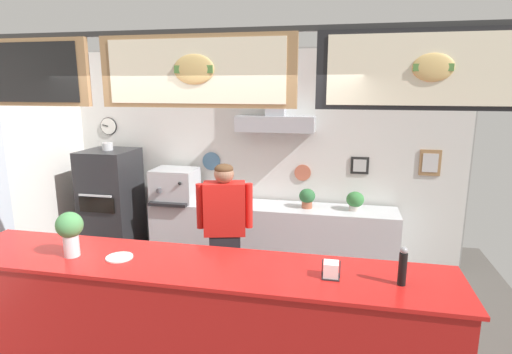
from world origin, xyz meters
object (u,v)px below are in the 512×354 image
potted_oregano (307,197)px  pepper_grinder (403,266)px  condiment_plate (119,257)px  espresso_machine (175,185)px  napkin_holder (331,270)px  shop_worker (225,232)px  pizza_oven (112,207)px  basil_vase (70,231)px  potted_basil (227,195)px  potted_sage (355,200)px

potted_oregano → pepper_grinder: 2.41m
pepper_grinder → condiment_plate: pepper_grinder is taller
espresso_machine → napkin_holder: (2.14, -2.21, -0.01)m
shop_worker → pepper_grinder: size_ratio=5.75×
espresso_machine → pepper_grinder: (2.63, -2.23, 0.07)m
pizza_oven → espresso_machine: (0.89, 0.11, 0.32)m
pizza_oven → basil_vase: pizza_oven is taller
pizza_oven → shop_worker: 2.08m
potted_basil → napkin_holder: bearing=-57.4°
condiment_plate → napkin_holder: 1.70m
espresso_machine → napkin_holder: espresso_machine is taller
napkin_holder → potted_oregano: bearing=99.4°
shop_worker → potted_sage: 1.73m
espresso_machine → potted_basil: size_ratio=2.85×
shop_worker → potted_sage: shop_worker is taller
espresso_machine → pizza_oven: bearing=-173.1°
shop_worker → pepper_grinder: shop_worker is taller
pizza_oven → espresso_machine: pizza_oven is taller
shop_worker → espresso_machine: bearing=-59.8°
basil_vase → pizza_oven: bearing=113.5°
potted_basil → napkin_holder: size_ratio=1.47×
shop_worker → pepper_grinder: 2.08m
shop_worker → napkin_holder: bearing=119.6°
pizza_oven → condiment_plate: 2.51m
shop_worker → potted_basil: bearing=-89.4°
espresso_machine → condiment_plate: 2.26m
potted_sage → pepper_grinder: bearing=-83.2°
potted_oregano → basil_vase: bearing=-127.2°
espresso_machine → condiment_plate: bearing=-78.7°
condiment_plate → pizza_oven: bearing=122.4°
pepper_grinder → condiment_plate: bearing=179.7°
espresso_machine → potted_oregano: bearing=0.7°
shop_worker → potted_sage: size_ratio=6.83×
pizza_oven → condiment_plate: bearing=-57.6°
pizza_oven → condiment_plate: size_ratio=7.71×
shop_worker → potted_oregano: shop_worker is taller
pizza_oven → basil_vase: size_ratio=4.46×
basil_vase → condiment_plate: bearing=5.7°
espresso_machine → pepper_grinder: espresso_machine is taller
potted_sage → basil_vase: bearing=-135.4°
pizza_oven → shop_worker: size_ratio=1.03×
pepper_grinder → espresso_machine: bearing=139.8°
espresso_machine → shop_worker: bearing=-45.6°
pizza_oven → potted_basil: bearing=4.6°
potted_basil → potted_sage: potted_sage is taller
pizza_oven → pepper_grinder: pizza_oven is taller
pepper_grinder → condiment_plate: 2.20m
potted_oregano → pepper_grinder: size_ratio=0.87×
condiment_plate → napkin_holder: (1.70, 0.00, 0.05)m
napkin_holder → basil_vase: size_ratio=0.36×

